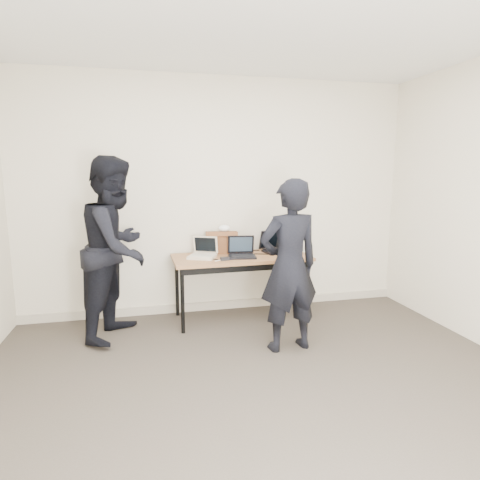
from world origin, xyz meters
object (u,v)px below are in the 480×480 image
object	(u,v)px
desk	(241,261)
person_observer	(117,248)
laptop_right	(277,247)
leather_satchel	(222,242)
laptop_center	(242,252)
laptop_beige	(203,254)
person_typist	(289,266)
equipment_box	(290,244)

from	to	relation	value
desk	person_observer	bearing A→B (deg)	-174.80
desk	laptop_right	bearing A→B (deg)	16.43
person_observer	desk	bearing A→B (deg)	-60.09
leather_satchel	person_observer	world-z (taller)	person_observer
desk	laptop_center	world-z (taller)	laptop_center
leather_satchel	laptop_beige	bearing A→B (deg)	-132.60
laptop_right	leather_satchel	xyz separation A→B (m)	(-0.64, 0.08, 0.07)
laptop_right	person_observer	xyz separation A→B (m)	(-1.76, -0.31, 0.12)
laptop_beige	leather_satchel	distance (m)	0.33
laptop_right	leather_satchel	distance (m)	0.65
person_observer	laptop_beige	bearing A→B (deg)	-55.54
laptop_center	person_typist	distance (m)	0.87
laptop_beige	leather_satchel	size ratio (longest dim) A/B	0.96
person_observer	laptop_center	bearing A→B (deg)	-61.28
laptop_beige	laptop_right	xyz separation A→B (m)	(0.88, 0.13, 0.01)
equipment_box	person_observer	bearing A→B (deg)	-169.63
laptop_beige	person_typist	world-z (taller)	person_typist
laptop_right	person_observer	distance (m)	1.79
equipment_box	person_typist	size ratio (longest dim) A/B	0.16
laptop_right	person_typist	distance (m)	1.03
person_typist	desk	bearing A→B (deg)	-81.01
leather_satchel	person_observer	xyz separation A→B (m)	(-1.12, -0.39, 0.05)
desk	laptop_right	size ratio (longest dim) A/B	3.99
person_typist	laptop_right	bearing A→B (deg)	-108.82
laptop_center	person_typist	world-z (taller)	person_typist
equipment_box	desk	bearing A→B (deg)	-163.05
desk	person_observer	xyz separation A→B (m)	(-1.30, -0.16, 0.24)
laptop_center	leather_satchel	size ratio (longest dim) A/B	0.85
person_observer	laptop_right	bearing A→B (deg)	-57.09
laptop_beige	person_observer	distance (m)	0.91
desk	laptop_beige	distance (m)	0.44
desk	person_observer	distance (m)	1.34
laptop_right	desk	bearing A→B (deg)	-171.30
equipment_box	person_typist	bearing A→B (deg)	-110.05
desk	leather_satchel	xyz separation A→B (m)	(-0.18, 0.23, 0.19)
laptop_beige	laptop_center	distance (m)	0.42
person_typist	person_observer	world-z (taller)	person_observer
laptop_right	leather_satchel	world-z (taller)	leather_satchel
desk	equipment_box	bearing A→B (deg)	15.06
person_typist	leather_satchel	bearing A→B (deg)	-75.57
laptop_center	equipment_box	distance (m)	0.67
laptop_center	person_observer	size ratio (longest dim) A/B	0.18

